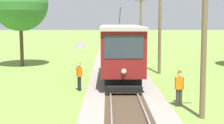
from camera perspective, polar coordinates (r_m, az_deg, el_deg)
name	(u,v)px	position (r m, az deg, el deg)	size (l,w,h in m)	color
red_tram	(121,50)	(20.85, 1.61, 2.10)	(2.60, 8.54, 4.79)	maroon
freight_car	(114,39)	(44.69, 0.32, 4.25)	(2.40, 5.20, 2.31)	#93471E
utility_pole_near_tram	(204,36)	(13.82, 16.36, 4.55)	(1.40, 0.50, 6.88)	brown
utility_pole_mid	(160,25)	(24.86, 8.67, 6.67)	(1.40, 0.53, 7.45)	brown
utility_pole_far	(141,23)	(38.92, 5.23, 7.01)	(1.40, 0.57, 7.41)	brown
gravel_pile	(80,44)	(47.93, -5.73, 3.22)	(2.24, 2.24, 1.08)	gray
track_worker	(179,87)	(15.68, 12.09, -4.38)	(0.38, 0.24, 1.78)	#38332D
second_worker	(79,74)	(18.82, -5.97, -2.25)	(0.39, 0.45, 1.78)	black
tree_right_near	(20,3)	(29.70, -16.33, 10.18)	(5.00, 5.00, 8.19)	#4C3823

